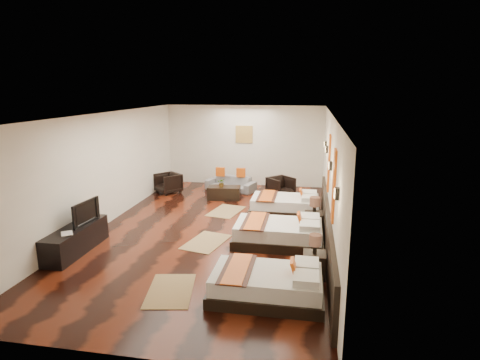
% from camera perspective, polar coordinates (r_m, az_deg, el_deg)
% --- Properties ---
extents(floor, '(5.50, 9.50, 0.01)m').
position_cam_1_polar(floor, '(9.80, -4.06, -7.16)').
color(floor, black).
rests_on(floor, ground).
extents(ceiling, '(5.50, 9.50, 0.01)m').
position_cam_1_polar(ceiling, '(9.21, -4.34, 9.41)').
color(ceiling, white).
rests_on(ceiling, floor).
extents(back_wall, '(5.50, 0.01, 2.80)m').
position_cam_1_polar(back_wall, '(13.98, 0.60, 4.97)').
color(back_wall, silver).
rests_on(back_wall, floor).
extents(left_wall, '(0.01, 9.50, 2.80)m').
position_cam_1_polar(left_wall, '(10.42, -19.02, 1.39)').
color(left_wall, silver).
rests_on(left_wall, floor).
extents(right_wall, '(0.01, 9.50, 2.80)m').
position_cam_1_polar(right_wall, '(9.13, 12.78, 0.20)').
color(right_wall, silver).
rests_on(right_wall, floor).
extents(headboard_panel, '(0.08, 6.60, 0.90)m').
position_cam_1_polar(headboard_panel, '(8.63, 12.41, -7.13)').
color(headboard_panel, black).
rests_on(headboard_panel, floor).
extents(bed_near, '(1.86, 1.17, 0.71)m').
position_cam_1_polar(bed_near, '(6.76, 4.05, -14.71)').
color(bed_near, black).
rests_on(bed_near, floor).
extents(bed_mid, '(1.97, 1.24, 0.75)m').
position_cam_1_polar(bed_mid, '(8.90, 5.70, -7.57)').
color(bed_mid, black).
rests_on(bed_mid, floor).
extents(bed_far, '(1.89, 1.19, 0.72)m').
position_cam_1_polar(bed_far, '(11.00, 6.62, -3.57)').
color(bed_far, black).
rests_on(bed_far, floor).
extents(nightstand_a, '(0.41, 0.41, 0.82)m').
position_cam_1_polar(nightstand_a, '(7.52, 10.62, -11.51)').
color(nightstand_a, black).
rests_on(nightstand_a, floor).
extents(nightstand_b, '(0.45, 0.45, 0.88)m').
position_cam_1_polar(nightstand_b, '(9.65, 10.57, -5.72)').
color(nightstand_b, black).
rests_on(nightstand_b, floor).
extents(jute_mat_near, '(0.95, 1.32, 0.01)m').
position_cam_1_polar(jute_mat_near, '(7.15, -9.97, -15.39)').
color(jute_mat_near, '#94774B').
rests_on(jute_mat_near, floor).
extents(jute_mat_mid, '(1.00, 1.34, 0.01)m').
position_cam_1_polar(jute_mat_mid, '(9.06, -4.87, -8.86)').
color(jute_mat_mid, '#94774B').
rests_on(jute_mat_mid, floor).
extents(jute_mat_far, '(0.98, 1.33, 0.01)m').
position_cam_1_polar(jute_mat_far, '(11.18, -2.02, -4.50)').
color(jute_mat_far, '#94774B').
rests_on(jute_mat_far, floor).
extents(tv_console, '(0.50, 1.80, 0.55)m').
position_cam_1_polar(tv_console, '(9.13, -22.52, -7.90)').
color(tv_console, black).
rests_on(tv_console, floor).
extents(tv, '(0.18, 0.88, 0.50)m').
position_cam_1_polar(tv, '(9.14, -21.70, -4.30)').
color(tv, black).
rests_on(tv, tv_console).
extents(book, '(0.34, 0.35, 0.03)m').
position_cam_1_polar(book, '(8.66, -24.35, -7.16)').
color(book, black).
rests_on(book, tv_console).
extents(figurine, '(0.43, 0.43, 0.34)m').
position_cam_1_polar(figurine, '(9.53, -20.57, -4.00)').
color(figurine, brown).
rests_on(figurine, tv_console).
extents(sofa, '(1.78, 1.12, 0.49)m').
position_cam_1_polar(sofa, '(13.33, -1.35, -0.52)').
color(sofa, slate).
rests_on(sofa, floor).
extents(armchair_left, '(1.00, 1.00, 0.66)m').
position_cam_1_polar(armchair_left, '(13.23, -10.28, -0.45)').
color(armchair_left, black).
rests_on(armchair_left, floor).
extents(armchair_right, '(0.99, 0.99, 0.65)m').
position_cam_1_polar(armchair_right, '(12.60, 5.88, -1.01)').
color(armchair_right, black).
rests_on(armchair_right, floor).
extents(coffee_table, '(1.04, 0.60, 0.40)m').
position_cam_1_polar(coffee_table, '(12.34, -2.32, -1.85)').
color(coffee_table, black).
rests_on(coffee_table, floor).
extents(table_plant, '(0.26, 0.23, 0.28)m').
position_cam_1_polar(table_plant, '(12.21, -2.65, -0.38)').
color(table_plant, '#275A1E').
rests_on(table_plant, coffee_table).
extents(orange_panel_a, '(0.04, 0.40, 1.30)m').
position_cam_1_polar(orange_panel_a, '(7.22, 13.35, -0.81)').
color(orange_panel_a, '#D86014').
rests_on(orange_panel_a, right_wall).
extents(orange_panel_b, '(0.04, 0.40, 1.30)m').
position_cam_1_polar(orange_panel_b, '(9.36, 12.67, 2.40)').
color(orange_panel_b, '#D86014').
rests_on(orange_panel_b, right_wall).
extents(sconce_near, '(0.07, 0.12, 0.18)m').
position_cam_1_polar(sconce_near, '(6.11, 13.71, -1.90)').
color(sconce_near, black).
rests_on(sconce_near, right_wall).
extents(sconce_mid, '(0.07, 0.12, 0.18)m').
position_cam_1_polar(sconce_mid, '(8.26, 12.85, 2.03)').
color(sconce_mid, black).
rests_on(sconce_mid, right_wall).
extents(sconce_far, '(0.07, 0.12, 0.18)m').
position_cam_1_polar(sconce_far, '(10.42, 12.34, 4.33)').
color(sconce_far, black).
rests_on(sconce_far, right_wall).
extents(sconce_lounge, '(0.07, 0.12, 0.18)m').
position_cam_1_polar(sconce_lounge, '(11.31, 12.19, 5.02)').
color(sconce_lounge, black).
rests_on(sconce_lounge, right_wall).
extents(gold_artwork, '(0.60, 0.04, 0.60)m').
position_cam_1_polar(gold_artwork, '(13.91, 0.59, 6.59)').
color(gold_artwork, '#AD873F').
rests_on(gold_artwork, back_wall).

